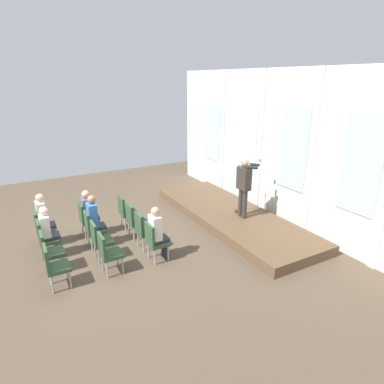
{
  "coord_description": "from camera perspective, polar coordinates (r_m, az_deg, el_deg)",
  "views": [
    {
      "loc": [
        7.36,
        -1.17,
        4.02
      ],
      "look_at": [
        0.14,
        2.86,
        1.17
      ],
      "focal_mm": 30.94,
      "sensor_mm": 36.0,
      "label": 1
    }
  ],
  "objects": [
    {
      "name": "chair_r0_c2",
      "position": [
        8.24,
        -8.35,
        -6.24
      ],
      "size": [
        0.46,
        0.44,
        0.94
      ],
      "color": "#99999E",
      "rests_on": "ground"
    },
    {
      "name": "chair_r2_c3",
      "position": [
        7.24,
        -22.76,
        -11.42
      ],
      "size": [
        0.46,
        0.44,
        0.94
      ],
      "color": "#99999E",
      "rests_on": "ground"
    },
    {
      "name": "speaker",
      "position": [
        9.27,
        8.97,
        1.4
      ],
      "size": [
        0.51,
        0.69,
        1.69
      ],
      "color": "#332D28",
      "rests_on": "stage_platform"
    },
    {
      "name": "chair_r0_c1",
      "position": [
        8.83,
        -9.96,
        -4.55
      ],
      "size": [
        0.46,
        0.44,
        0.94
      ],
      "color": "#99999E",
      "rests_on": "ground"
    },
    {
      "name": "audience_r1_c0",
      "position": [
        9.15,
        -17.38,
        -3.1
      ],
      "size": [
        0.36,
        0.39,
        1.28
      ],
      "color": "#2D2D33",
      "rests_on": "ground"
    },
    {
      "name": "chair_r0_c0",
      "position": [
        9.43,
        -11.36,
        -3.08
      ],
      "size": [
        0.46,
        0.44,
        0.94
      ],
      "color": "#99999E",
      "rests_on": "ground"
    },
    {
      "name": "chair_r1_c2",
      "position": [
        7.97,
        -15.67,
        -7.69
      ],
      "size": [
        0.46,
        0.44,
        0.94
      ],
      "color": "#99999E",
      "rests_on": "ground"
    },
    {
      "name": "chair_r1_c3",
      "position": [
        7.38,
        -14.34,
        -9.84
      ],
      "size": [
        0.46,
        0.44,
        0.94
      ],
      "color": "#99999E",
      "rests_on": "ground"
    },
    {
      "name": "audience_r2_c1",
      "position": [
        8.4,
        -23.57,
        -5.92
      ],
      "size": [
        0.36,
        0.39,
        1.27
      ],
      "color": "#2D2D33",
      "rests_on": "ground"
    },
    {
      "name": "chair_r1_c1",
      "position": [
        8.58,
        -16.8,
        -5.84
      ],
      "size": [
        0.46,
        0.44,
        0.94
      ],
      "color": "#99999E",
      "rests_on": "ground"
    },
    {
      "name": "stage_platform",
      "position": [
        9.94,
        6.7,
        -4.15
      ],
      "size": [
        5.97,
        2.02,
        0.27
      ],
      "primitive_type": "cube",
      "color": "brown",
      "rests_on": "ground"
    },
    {
      "name": "rear_partition",
      "position": [
        10.13,
        13.32,
        7.88
      ],
      "size": [
        10.05,
        0.14,
        4.31
      ],
      "color": "silver",
      "rests_on": "ground"
    },
    {
      "name": "ground_plane",
      "position": [
        8.47,
        -17.93,
        -10.37
      ],
      "size": [
        14.49,
        14.49,
        0.0
      ],
      "primitive_type": "plane",
      "color": "brown"
    },
    {
      "name": "chair_r2_c1",
      "position": [
        8.46,
        -23.98,
        -7.09
      ],
      "size": [
        0.46,
        0.44,
        0.94
      ],
      "color": "#99999E",
      "rests_on": "ground"
    },
    {
      "name": "chair_r2_c0",
      "position": [
        9.09,
        -24.45,
        -5.37
      ],
      "size": [
        0.46,
        0.44,
        0.94
      ],
      "color": "#99999E",
      "rests_on": "ground"
    },
    {
      "name": "audience_r2_c0",
      "position": [
        9.01,
        -24.16,
        -3.97
      ],
      "size": [
        0.36,
        0.39,
        1.38
      ],
      "color": "#2D2D33",
      "rests_on": "ground"
    },
    {
      "name": "mic_stand",
      "position": [
        9.8,
        8.26,
        -1.6
      ],
      "size": [
        0.28,
        0.28,
        1.56
      ],
      "color": "black",
      "rests_on": "stage_platform"
    },
    {
      "name": "audience_r1_c1",
      "position": [
        8.51,
        -16.42,
        -4.4
      ],
      "size": [
        0.36,
        0.39,
        1.36
      ],
      "color": "#2D2D33",
      "rests_on": "ground"
    },
    {
      "name": "audience_r0_c3",
      "position": [
        7.61,
        -5.96,
        -6.69
      ],
      "size": [
        0.36,
        0.39,
        1.33
      ],
      "color": "#2D2D33",
      "rests_on": "ground"
    },
    {
      "name": "chair_r1_c0",
      "position": [
        9.2,
        -17.78,
        -4.23
      ],
      "size": [
        0.46,
        0.44,
        0.94
      ],
      "color": "#99999E",
      "rests_on": "ground"
    },
    {
      "name": "chair_r2_c2",
      "position": [
        7.85,
        -23.42,
        -9.09
      ],
      "size": [
        0.46,
        0.44,
        0.94
      ],
      "color": "#99999E",
      "rests_on": "ground"
    },
    {
      "name": "chair_r0_c3",
      "position": [
        7.67,
        -6.47,
        -8.17
      ],
      "size": [
        0.46,
        0.44,
        0.94
      ],
      "color": "#99999E",
      "rests_on": "ground"
    }
  ]
}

